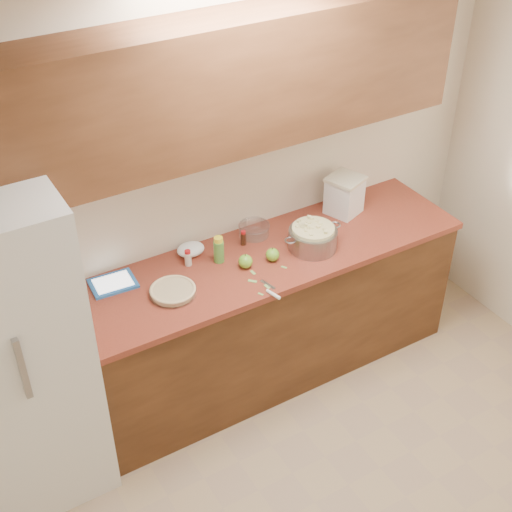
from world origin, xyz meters
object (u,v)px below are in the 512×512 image
pie (173,291)px  tablet (113,283)px  colander (313,238)px  flour_canister (344,195)px

pie → tablet: (-0.25, 0.25, -0.01)m
colander → flour_canister: bearing=30.0°
colander → tablet: colander is taller
colander → tablet: size_ratio=1.49×
pie → colander: colander is taller
colander → flour_canister: size_ratio=1.47×
pie → colander: bearing=-1.4°
flour_canister → tablet: size_ratio=1.01×
pie → flour_canister: size_ratio=0.99×
colander → pie: bearing=178.6°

